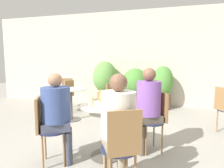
{
  "coord_description": "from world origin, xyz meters",
  "views": [
    {
      "loc": [
        0.59,
        -2.27,
        1.28
      ],
      "look_at": [
        -0.04,
        0.4,
        0.99
      ],
      "focal_mm": 28.0,
      "sensor_mm": 36.0,
      "label": 1
    }
  ],
  "objects_px": {
    "potted_plant_0": "(105,80)",
    "bistro_chair_4": "(67,90)",
    "seated_person_1": "(118,121)",
    "bistro_chair_6": "(67,93)",
    "beer_glass_0": "(120,99)",
    "potted_plant_2": "(163,86)",
    "bistro_chair_0": "(46,124)",
    "bistro_chair_1": "(122,144)",
    "beer_glass_3": "(106,103)",
    "bistro_chair_5": "(114,99)",
    "cafe_table_far": "(71,97)",
    "seated_person_0": "(58,111)",
    "bistro_chair_2": "(156,116)",
    "beer_glass_1": "(101,96)",
    "beer_glass_2": "(91,102)",
    "potted_plant_1": "(135,85)",
    "cafe_table_near": "(105,119)",
    "seated_person_2": "(148,103)"
  },
  "relations": [
    {
      "from": "seated_person_2",
      "to": "beer_glass_1",
      "type": "height_order",
      "value": "seated_person_2"
    },
    {
      "from": "seated_person_2",
      "to": "beer_glass_0",
      "type": "distance_m",
      "value": 0.43
    },
    {
      "from": "bistro_chair_6",
      "to": "beer_glass_0",
      "type": "height_order",
      "value": "same"
    },
    {
      "from": "bistro_chair_4",
      "to": "beer_glass_1",
      "type": "xyz_separation_m",
      "value": [
        1.81,
        -2.37,
        0.29
      ]
    },
    {
      "from": "bistro_chair_0",
      "to": "beer_glass_3",
      "type": "xyz_separation_m",
      "value": [
        0.75,
        0.15,
        0.27
      ]
    },
    {
      "from": "bistro_chair_5",
      "to": "potted_plant_0",
      "type": "xyz_separation_m",
      "value": [
        -0.66,
        1.58,
        0.27
      ]
    },
    {
      "from": "seated_person_0",
      "to": "potted_plant_0",
      "type": "relative_size",
      "value": 0.84
    },
    {
      "from": "cafe_table_far",
      "to": "beer_glass_3",
      "type": "distance_m",
      "value": 2.09
    },
    {
      "from": "beer_glass_2",
      "to": "bistro_chair_0",
      "type": "bearing_deg",
      "value": -158.84
    },
    {
      "from": "cafe_table_near",
      "to": "bistro_chair_2",
      "type": "xyz_separation_m",
      "value": [
        0.69,
        0.35,
        -0.01
      ]
    },
    {
      "from": "cafe_table_far",
      "to": "bistro_chair_1",
      "type": "xyz_separation_m",
      "value": [
        1.58,
        -2.11,
        -0.02
      ]
    },
    {
      "from": "bistro_chair_0",
      "to": "bistro_chair_1",
      "type": "bearing_deg",
      "value": -135.0
    },
    {
      "from": "bistro_chair_6",
      "to": "seated_person_2",
      "type": "distance_m",
      "value": 2.72
    },
    {
      "from": "bistro_chair_1",
      "to": "seated_person_0",
      "type": "height_order",
      "value": "seated_person_0"
    },
    {
      "from": "bistro_chair_0",
      "to": "beer_glass_3",
      "type": "bearing_deg",
      "value": -105.86
    },
    {
      "from": "bistro_chair_1",
      "to": "beer_glass_3",
      "type": "xyz_separation_m",
      "value": [
        -0.29,
        0.49,
        0.27
      ]
    },
    {
      "from": "beer_glass_1",
      "to": "potted_plant_0",
      "type": "relative_size",
      "value": 0.13
    },
    {
      "from": "bistro_chair_4",
      "to": "beer_glass_0",
      "type": "xyz_separation_m",
      "value": [
        2.1,
        -2.43,
        0.28
      ]
    },
    {
      "from": "beer_glass_2",
      "to": "potted_plant_1",
      "type": "distance_m",
      "value": 3.24
    },
    {
      "from": "bistro_chair_1",
      "to": "bistro_chair_6",
      "type": "xyz_separation_m",
      "value": [
        -1.95,
        2.63,
        0.0
      ]
    },
    {
      "from": "bistro_chair_0",
      "to": "seated_person_2",
      "type": "height_order",
      "value": "seated_person_2"
    },
    {
      "from": "seated_person_1",
      "to": "cafe_table_near",
      "type": "bearing_deg",
      "value": -90.0
    },
    {
      "from": "cafe_table_near",
      "to": "beer_glass_2",
      "type": "height_order",
      "value": "beer_glass_2"
    },
    {
      "from": "bistro_chair_2",
      "to": "bistro_chair_6",
      "type": "distance_m",
      "value": 2.78
    },
    {
      "from": "seated_person_0",
      "to": "beer_glass_1",
      "type": "distance_m",
      "value": 0.65
    },
    {
      "from": "seated_person_0",
      "to": "beer_glass_2",
      "type": "relative_size",
      "value": 8.23
    },
    {
      "from": "beer_glass_1",
      "to": "potted_plant_2",
      "type": "bearing_deg",
      "value": 70.06
    },
    {
      "from": "beer_glass_3",
      "to": "potted_plant_1",
      "type": "xyz_separation_m",
      "value": [
        0.03,
        3.28,
        -0.12
      ]
    },
    {
      "from": "bistro_chair_5",
      "to": "seated_person_0",
      "type": "xyz_separation_m",
      "value": [
        -0.35,
        -1.79,
        0.17
      ]
    },
    {
      "from": "seated_person_2",
      "to": "beer_glass_3",
      "type": "height_order",
      "value": "seated_person_2"
    },
    {
      "from": "bistro_chair_0",
      "to": "bistro_chair_4",
      "type": "distance_m",
      "value": 3.15
    },
    {
      "from": "cafe_table_far",
      "to": "beer_glass_1",
      "type": "distance_m",
      "value": 1.69
    },
    {
      "from": "bistro_chair_1",
      "to": "bistro_chair_6",
      "type": "distance_m",
      "value": 3.27
    },
    {
      "from": "bistro_chair_2",
      "to": "beer_glass_0",
      "type": "bearing_deg",
      "value": -92.78
    },
    {
      "from": "bistro_chair_0",
      "to": "bistro_chair_2",
      "type": "relative_size",
      "value": 1.0
    },
    {
      "from": "potted_plant_0",
      "to": "potted_plant_2",
      "type": "xyz_separation_m",
      "value": [
        1.78,
        -0.07,
        -0.13
      ]
    },
    {
      "from": "bistro_chair_6",
      "to": "seated_person_0",
      "type": "height_order",
      "value": "seated_person_0"
    },
    {
      "from": "bistro_chair_5",
      "to": "seated_person_1",
      "type": "height_order",
      "value": "seated_person_1"
    },
    {
      "from": "bistro_chair_0",
      "to": "seated_person_1",
      "type": "bearing_deg",
      "value": -129.13
    },
    {
      "from": "potted_plant_2",
      "to": "beer_glass_1",
      "type": "bearing_deg",
      "value": -109.94
    },
    {
      "from": "potted_plant_0",
      "to": "bistro_chair_4",
      "type": "bearing_deg",
      "value": -152.97
    },
    {
      "from": "seated_person_1",
      "to": "beer_glass_0",
      "type": "height_order",
      "value": "seated_person_1"
    },
    {
      "from": "seated_person_1",
      "to": "bistro_chair_6",
      "type": "bearing_deg",
      "value": -80.25
    },
    {
      "from": "seated_person_0",
      "to": "beer_glass_3",
      "type": "xyz_separation_m",
      "value": [
        0.62,
        0.09,
        0.11
      ]
    },
    {
      "from": "seated_person_2",
      "to": "potted_plant_2",
      "type": "height_order",
      "value": "potted_plant_2"
    },
    {
      "from": "seated_person_0",
      "to": "seated_person_2",
      "type": "height_order",
      "value": "seated_person_2"
    },
    {
      "from": "beer_glass_0",
      "to": "seated_person_0",
      "type": "bearing_deg",
      "value": -150.86
    },
    {
      "from": "seated_person_0",
      "to": "bistro_chair_5",
      "type": "bearing_deg",
      "value": -38.3
    },
    {
      "from": "bistro_chair_2",
      "to": "potted_plant_1",
      "type": "height_order",
      "value": "potted_plant_1"
    },
    {
      "from": "cafe_table_far",
      "to": "bistro_chair_6",
      "type": "bearing_deg",
      "value": 125.59
    }
  ]
}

